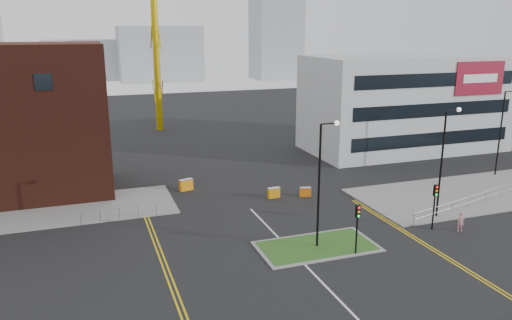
{
  "coord_description": "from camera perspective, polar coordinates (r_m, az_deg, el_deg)",
  "views": [
    {
      "loc": [
        -13.13,
        -21.83,
        15.26
      ],
      "look_at": [
        -0.27,
        14.8,
        5.0
      ],
      "focal_mm": 35.0,
      "sensor_mm": 36.0,
      "label": 1
    }
  ],
  "objects": [
    {
      "name": "pedestrian",
      "position": [
        41.99,
        22.36,
        -6.52
      ],
      "size": [
        0.6,
        0.41,
        1.58
      ],
      "primitive_type": "imported",
      "rotation": [
        0.0,
        0.0,
        -0.06
      ],
      "color": "tan",
      "rests_on": "ground"
    },
    {
      "name": "centre_line",
      "position": [
        31.19,
        8.57,
        -14.65
      ],
      "size": [
        0.15,
        30.0,
        0.01
      ],
      "primitive_type": "cube",
      "color": "silver",
      "rests_on": "ground"
    },
    {
      "name": "island_kerb",
      "position": [
        36.75,
        6.97,
        -9.78
      ],
      "size": [
        8.6,
        4.6,
        0.08
      ],
      "primitive_type": "cube",
      "color": "slate",
      "rests_on": "ground"
    },
    {
      "name": "barrier_right",
      "position": [
        46.98,
        5.65,
        -3.61
      ],
      "size": [
        1.11,
        0.6,
        0.89
      ],
      "color": "#CC5A0B",
      "rests_on": "ground"
    },
    {
      "name": "yellow_right_b",
      "position": [
        39.16,
        18.73,
        -8.96
      ],
      "size": [
        0.12,
        20.0,
        0.01
      ],
      "primitive_type": "cube",
      "color": "gold",
      "rests_on": "ground"
    },
    {
      "name": "office_block",
      "position": [
        67.18,
        16.63,
        6.27
      ],
      "size": [
        25.0,
        12.2,
        12.0
      ],
      "color": "#A9ACAE",
      "rests_on": "ground"
    },
    {
      "name": "skyline_c",
      "position": [
        157.93,
        2.33,
        14.33
      ],
      "size": [
        14.0,
        12.0,
        28.0
      ],
      "primitive_type": "cube",
      "color": "gray",
      "rests_on": "ground"
    },
    {
      "name": "yellow_right_a",
      "position": [
        38.98,
        18.37,
        -9.04
      ],
      "size": [
        0.12,
        20.0,
        0.01
      ],
      "primitive_type": "cube",
      "color": "gold",
      "rests_on": "ground"
    },
    {
      "name": "pavement_left",
      "position": [
        46.9,
        -26.75,
        -5.76
      ],
      "size": [
        28.0,
        8.0,
        0.12
      ],
      "primitive_type": "cube",
      "color": "slate",
      "rests_on": "ground"
    },
    {
      "name": "streetlamp_right_near",
      "position": [
        43.11,
        20.74,
        0.62
      ],
      "size": [
        1.46,
        0.36,
        9.18
      ],
      "color": "black",
      "rests_on": "ground"
    },
    {
      "name": "traffic_light_right",
      "position": [
        41.01,
        19.78,
        -4.14
      ],
      "size": [
        0.28,
        0.33,
        3.65
      ],
      "color": "black",
      "rests_on": "ground"
    },
    {
      "name": "barrier_mid",
      "position": [
        46.43,
        2.04,
        -3.7
      ],
      "size": [
        1.19,
        0.48,
        0.98
      ],
      "color": "orange",
      "rests_on": "ground"
    },
    {
      "name": "yellow_left_b",
      "position": [
        35.58,
        -10.49,
        -10.85
      ],
      "size": [
        0.12,
        24.0,
        0.01
      ],
      "primitive_type": "cube",
      "color": "gold",
      "rests_on": "ground"
    },
    {
      "name": "streetlamp_right_far",
      "position": [
        58.25,
        26.37,
        3.52
      ],
      "size": [
        1.46,
        0.36,
        9.18
      ],
      "color": "black",
      "rests_on": "ground"
    },
    {
      "name": "skyline_d",
      "position": [
        162.18,
        -17.82,
        10.83
      ],
      "size": [
        30.0,
        12.0,
        12.0
      ],
      "primitive_type": "cube",
      "color": "gray",
      "rests_on": "ground"
    },
    {
      "name": "railing_right",
      "position": [
        49.51,
        24.75,
        -3.61
      ],
      "size": [
        19.05,
        5.05,
        1.1
      ],
      "color": "gray",
      "rests_on": "ground"
    },
    {
      "name": "pavement_right",
      "position": [
        52.43,
        23.99,
        -3.37
      ],
      "size": [
        24.0,
        10.0,
        0.12
      ],
      "primitive_type": "cube",
      "color": "slate",
      "rests_on": "ground"
    },
    {
      "name": "barrier_left",
      "position": [
        48.93,
        -8.01,
        -2.77
      ],
      "size": [
        1.41,
        0.79,
        1.13
      ],
      "color": "orange",
      "rests_on": "ground"
    },
    {
      "name": "skyline_b",
      "position": [
        153.76,
        -10.9,
        11.83
      ],
      "size": [
        24.0,
        12.0,
        16.0
      ],
      "primitive_type": "cube",
      "color": "gray",
      "rests_on": "ground"
    },
    {
      "name": "grass_island",
      "position": [
        36.74,
        6.97,
        -9.75
      ],
      "size": [
        8.0,
        4.0,
        0.12
      ],
      "primitive_type": "cube",
      "color": "#244A18",
      "rests_on": "ground"
    },
    {
      "name": "streetlamp_island",
      "position": [
        34.96,
        7.57,
        -1.69
      ],
      "size": [
        1.46,
        0.36,
        9.18
      ],
      "color": "black",
      "rests_on": "ground"
    },
    {
      "name": "traffic_light_island",
      "position": [
        35.04,
        11.52,
        -6.75
      ],
      "size": [
        0.28,
        0.33,
        3.65
      ],
      "color": "black",
      "rests_on": "ground"
    },
    {
      "name": "yellow_left_a",
      "position": [
        35.54,
        -10.98,
        -10.91
      ],
      "size": [
        0.12,
        24.0,
        0.01
      ],
      "primitive_type": "cube",
      "color": "gold",
      "rests_on": "ground"
    },
    {
      "name": "railing_left",
      "position": [
        42.45,
        -15.35,
        -5.75
      ],
      "size": [
        6.05,
        0.05,
        1.1
      ],
      "color": "gray",
      "rests_on": "ground"
    },
    {
      "name": "ground",
      "position": [
        29.7,
        10.43,
        -16.39
      ],
      "size": [
        200.0,
        200.0,
        0.0
      ],
      "primitive_type": "plane",
      "color": "black",
      "rests_on": "ground"
    }
  ]
}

